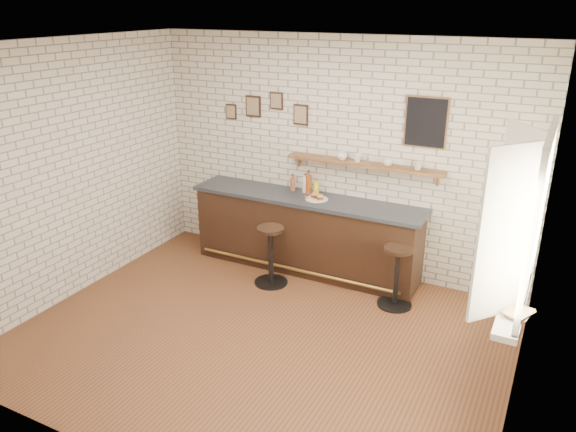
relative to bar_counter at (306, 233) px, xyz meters
name	(u,v)px	position (x,y,z in m)	size (l,w,h in m)	color
ground	(261,336)	(0.28, -1.70, -0.51)	(5.00, 5.00, 0.00)	brown
bar_counter	(306,233)	(0.00, 0.00, 0.00)	(3.10, 0.65, 1.01)	black
sandwich_plate	(317,199)	(0.16, -0.02, 0.51)	(0.28, 0.28, 0.01)	white
ciabatta_sandwich	(317,196)	(0.17, -0.02, 0.55)	(0.20, 0.14, 0.06)	#B8874B
potato_chips	(316,198)	(0.14, -0.02, 0.52)	(0.27, 0.19, 0.00)	#CA9447
bitters_bottle_brown	(293,184)	(-0.27, 0.16, 0.59)	(0.07, 0.07, 0.22)	brown
bitters_bottle_white	(305,185)	(-0.10, 0.16, 0.61)	(0.07, 0.07, 0.25)	beige
bitters_bottle_amber	(309,184)	(-0.04, 0.16, 0.63)	(0.07, 0.07, 0.31)	brown
condiment_bottle_yellow	(316,188)	(0.07, 0.16, 0.59)	(0.07, 0.07, 0.21)	yellow
bar_stool_left	(271,254)	(-0.21, -0.58, -0.10)	(0.42, 0.42, 0.76)	black
bar_stool_right	(397,275)	(1.36, -0.40, -0.11)	(0.41, 0.41, 0.74)	black
wall_shelf	(364,164)	(0.68, 0.20, 0.97)	(2.00, 0.18, 0.18)	brown
shelf_cup_a	(342,156)	(0.39, 0.20, 1.04)	(0.13, 0.13, 0.10)	white
shelf_cup_b	(358,158)	(0.60, 0.20, 1.04)	(0.11, 0.11, 0.10)	white
shelf_cup_c	(388,162)	(0.98, 0.20, 1.04)	(0.11, 0.11, 0.09)	white
shelf_cup_d	(418,166)	(1.35, 0.20, 1.04)	(0.10, 0.10, 0.09)	white
back_wall_decor	(355,116)	(0.50, 0.28, 1.54)	(2.96, 0.02, 0.56)	black
window_sill	(514,301)	(2.68, -1.40, 0.39)	(0.20, 1.35, 0.06)	white
casement_window	(522,221)	(2.64, -1.40, 1.14)	(0.40, 1.30, 1.56)	white
book_lower	(509,309)	(2.66, -1.64, 0.43)	(0.18, 0.24, 0.02)	tan
book_upper	(509,308)	(2.66, -1.66, 0.46)	(0.18, 0.24, 0.02)	tan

